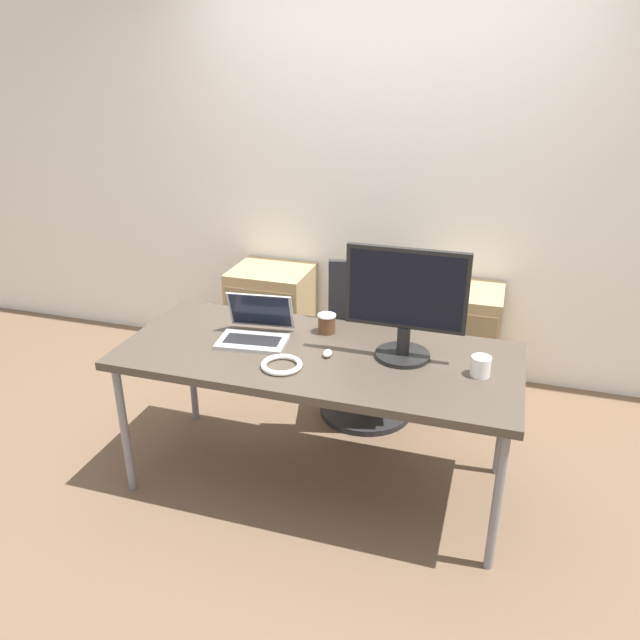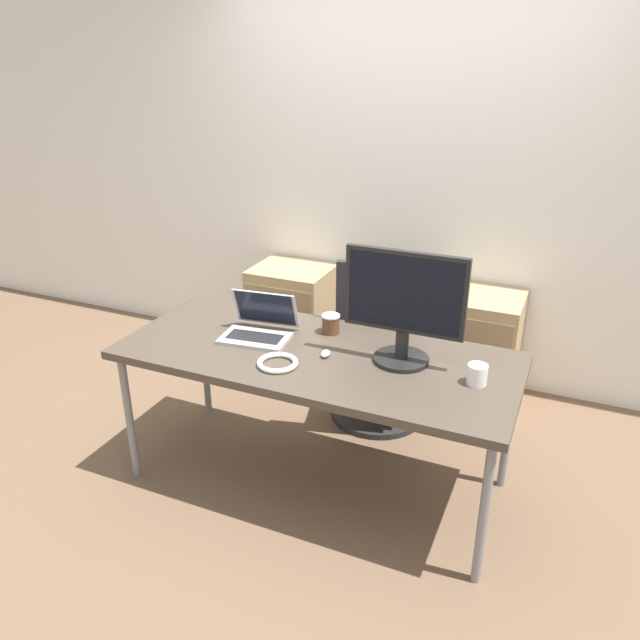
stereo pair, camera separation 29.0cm
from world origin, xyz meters
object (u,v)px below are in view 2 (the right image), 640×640
at_px(coffee_cup_brown, 331,324).
at_px(coffee_cup_white, 477,375).
at_px(mouse, 326,354).
at_px(laptop_center, 259,328).
at_px(office_chair, 378,363).
at_px(cabinet_left, 293,315).
at_px(cable_coil, 278,363).
at_px(cabinet_right, 474,347).
at_px(monitor, 404,306).

bearing_deg(coffee_cup_brown, coffee_cup_white, -16.62).
bearing_deg(mouse, coffee_cup_white, 2.10).
relative_size(laptop_center, coffee_cup_white, 3.91).
bearing_deg(office_chair, mouse, -93.47).
xyz_separation_m(cabinet_left, laptop_center, (0.36, -1.12, 0.44)).
height_order(coffee_cup_white, coffee_cup_brown, coffee_cup_brown).
bearing_deg(laptop_center, cable_coil, -46.43).
height_order(office_chair, cable_coil, office_chair).
relative_size(laptop_center, mouse, 5.72).
bearing_deg(cabinet_left, office_chair, -32.87).
relative_size(cabinet_right, laptop_center, 1.98).
relative_size(office_chair, mouse, 17.22).
height_order(cabinet_right, laptop_center, laptop_center).
height_order(monitor, cable_coil, monitor).
bearing_deg(monitor, cabinet_right, 81.38).
xyz_separation_m(office_chair, cable_coil, (-0.21, -0.84, 0.36)).
xyz_separation_m(cabinet_left, monitor, (1.09, -1.09, 0.66)).
xyz_separation_m(office_chair, cabinet_right, (0.46, 0.51, -0.04)).
height_order(office_chair, cabinet_right, office_chair).
height_order(office_chair, laptop_center, office_chair).
bearing_deg(cabinet_left, cable_coil, -66.54).
relative_size(cabinet_right, monitor, 1.27).
height_order(laptop_center, coffee_cup_white, laptop_center).
height_order(office_chair, coffee_cup_brown, office_chair).
bearing_deg(mouse, cabinet_left, 122.34).
bearing_deg(cable_coil, coffee_cup_brown, 78.51).
height_order(mouse, coffee_cup_brown, coffee_cup_brown).
bearing_deg(cabinet_left, cabinet_right, 0.00).
xyz_separation_m(laptop_center, mouse, (0.39, -0.07, -0.03)).
bearing_deg(laptop_center, cabinet_left, 107.97).
bearing_deg(coffee_cup_brown, office_chair, 73.87).
bearing_deg(cable_coil, monitor, 27.81).
bearing_deg(coffee_cup_white, monitor, 168.23).
bearing_deg(laptop_center, office_chair, 54.40).
bearing_deg(monitor, coffee_cup_white, -11.77).
xyz_separation_m(office_chair, coffee_cup_white, (0.65, -0.65, 0.39)).
bearing_deg(monitor, mouse, -163.40).
bearing_deg(cabinet_right, coffee_cup_brown, -121.80).
bearing_deg(coffee_cup_brown, mouse, -72.42).
xyz_separation_m(office_chair, mouse, (-0.04, -0.68, 0.36)).
distance_m(mouse, cable_coil, 0.23).
height_order(cabinet_right, mouse, mouse).
bearing_deg(coffee_cup_white, cabinet_right, 99.30).
xyz_separation_m(monitor, mouse, (-0.33, -0.10, -0.26)).
xyz_separation_m(laptop_center, cable_coil, (0.22, -0.24, -0.03)).
bearing_deg(cabinet_right, monitor, -98.62).
bearing_deg(cabinet_left, coffee_cup_brown, -54.27).
relative_size(cabinet_right, mouse, 11.33).
bearing_deg(cable_coil, cabinet_left, 113.46).
distance_m(office_chair, monitor, 0.90).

